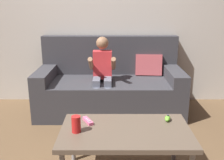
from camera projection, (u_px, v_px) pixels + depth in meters
name	position (u px, v px, depth m)	size (l,w,h in m)	color
wall_back	(98.00, 7.00, 3.38)	(4.33, 0.05, 2.50)	beige
couch	(111.00, 86.00, 3.27)	(1.73, 0.80, 0.90)	#38383D
person_seated_on_couch	(103.00, 72.00, 3.03)	(0.31, 0.38, 0.93)	slate
coffee_table	(126.00, 134.00, 1.94)	(0.96, 0.57, 0.41)	brown
game_remote_pink_near_edge	(88.00, 121.00, 2.05)	(0.10, 0.14, 0.03)	pink
nunchuk_lime	(168.00, 118.00, 2.08)	(0.07, 0.10, 0.05)	#72C638
soda_can	(77.00, 124.00, 1.88)	(0.07, 0.07, 0.12)	red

